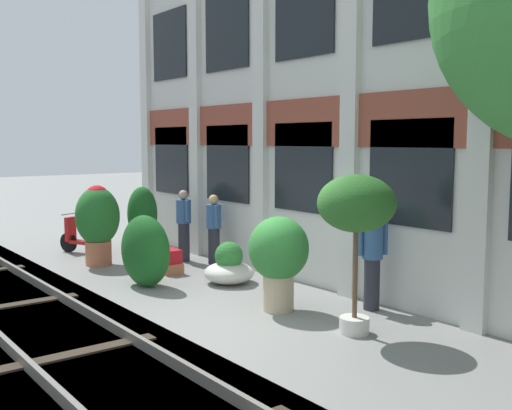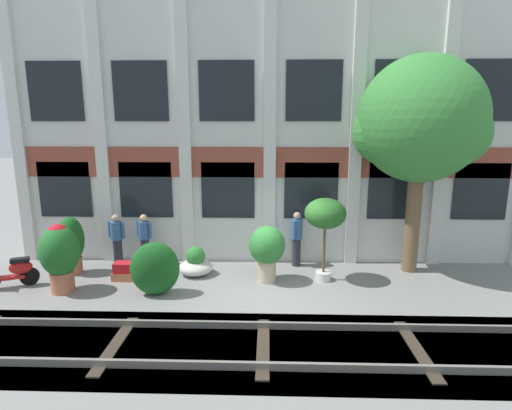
{
  "view_description": "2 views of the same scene",
  "coord_description": "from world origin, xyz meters",
  "px_view_note": "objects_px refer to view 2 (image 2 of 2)",
  "views": [
    {
      "loc": [
        7.24,
        -5.21,
        2.76
      ],
      "look_at": [
        -1.35,
        1.44,
        1.59
      ],
      "focal_mm": 42.0,
      "sensor_mm": 36.0,
      "label": 1
    },
    {
      "loc": [
        -0.04,
        -9.39,
        4.23
      ],
      "look_at": [
        -0.39,
        1.88,
        1.92
      ],
      "focal_mm": 28.0,
      "sensor_mm": 36.0,
      "label": 2
    }
  ],
  "objects_px": {
    "potted_plant_ribbed_drum": "(60,253)",
    "potted_plant_wide_bowl": "(196,264)",
    "resident_watching_tracks": "(297,237)",
    "potted_plant_stone_basin": "(267,248)",
    "potted_plant_glazed_jar": "(71,243)",
    "topiary_hedge": "(155,269)",
    "broadleaf_tree": "(420,124)",
    "resident_near_plants": "(117,240)",
    "potted_plant_low_pan": "(325,216)",
    "resident_by_doorway": "(145,238)",
    "scooter_near_curb": "(12,271)",
    "potted_plant_square_trough": "(131,272)"
  },
  "relations": [
    {
      "from": "topiary_hedge",
      "to": "potted_plant_wide_bowl",
      "type": "bearing_deg",
      "value": 61.41
    },
    {
      "from": "potted_plant_square_trough",
      "to": "resident_near_plants",
      "type": "xyz_separation_m",
      "value": [
        -0.67,
        0.88,
        0.64
      ]
    },
    {
      "from": "potted_plant_wide_bowl",
      "to": "resident_near_plants",
      "type": "relative_size",
      "value": 0.6
    },
    {
      "from": "potted_plant_low_pan",
      "to": "potted_plant_stone_basin",
      "type": "bearing_deg",
      "value": -175.34
    },
    {
      "from": "potted_plant_square_trough",
      "to": "potted_plant_wide_bowl",
      "type": "height_order",
      "value": "potted_plant_wide_bowl"
    },
    {
      "from": "potted_plant_ribbed_drum",
      "to": "resident_watching_tracks",
      "type": "relative_size",
      "value": 1.07
    },
    {
      "from": "scooter_near_curb",
      "to": "resident_by_doorway",
      "type": "xyz_separation_m",
      "value": [
        2.96,
        1.83,
        0.4
      ]
    },
    {
      "from": "broadleaf_tree",
      "to": "potted_plant_stone_basin",
      "type": "xyz_separation_m",
      "value": [
        -4.17,
        -0.94,
        -3.29
      ]
    },
    {
      "from": "resident_by_doorway",
      "to": "topiary_hedge",
      "type": "xyz_separation_m",
      "value": [
        0.92,
        -2.17,
        -0.15
      ]
    },
    {
      "from": "potted_plant_square_trough",
      "to": "scooter_near_curb",
      "type": "height_order",
      "value": "scooter_near_curb"
    },
    {
      "from": "broadleaf_tree",
      "to": "resident_near_plants",
      "type": "height_order",
      "value": "broadleaf_tree"
    },
    {
      "from": "potted_plant_square_trough",
      "to": "potted_plant_wide_bowl",
      "type": "distance_m",
      "value": 1.78
    },
    {
      "from": "scooter_near_curb",
      "to": "resident_by_doorway",
      "type": "relative_size",
      "value": 0.83
    },
    {
      "from": "scooter_near_curb",
      "to": "resident_watching_tracks",
      "type": "height_order",
      "value": "resident_watching_tracks"
    },
    {
      "from": "potted_plant_stone_basin",
      "to": "topiary_hedge",
      "type": "relative_size",
      "value": 1.14
    },
    {
      "from": "potted_plant_wide_bowl",
      "to": "potted_plant_low_pan",
      "type": "bearing_deg",
      "value": -5.07
    },
    {
      "from": "potted_plant_ribbed_drum",
      "to": "resident_near_plants",
      "type": "distance_m",
      "value": 1.91
    },
    {
      "from": "potted_plant_low_pan",
      "to": "resident_by_doorway",
      "type": "relative_size",
      "value": 1.46
    },
    {
      "from": "broadleaf_tree",
      "to": "resident_watching_tracks",
      "type": "xyz_separation_m",
      "value": [
        -3.28,
        0.31,
        -3.34
      ]
    },
    {
      "from": "potted_plant_low_pan",
      "to": "resident_watching_tracks",
      "type": "relative_size",
      "value": 1.38
    },
    {
      "from": "potted_plant_square_trough",
      "to": "scooter_near_curb",
      "type": "relative_size",
      "value": 0.77
    },
    {
      "from": "resident_by_doorway",
      "to": "resident_watching_tracks",
      "type": "relative_size",
      "value": 0.94
    },
    {
      "from": "topiary_hedge",
      "to": "resident_near_plants",
      "type": "bearing_deg",
      "value": 131.83
    },
    {
      "from": "potted_plant_glazed_jar",
      "to": "topiary_hedge",
      "type": "bearing_deg",
      "value": -26.13
    },
    {
      "from": "scooter_near_curb",
      "to": "resident_by_doorway",
      "type": "bearing_deg",
      "value": -172.73
    },
    {
      "from": "potted_plant_glazed_jar",
      "to": "resident_near_plants",
      "type": "relative_size",
      "value": 1.02
    },
    {
      "from": "potted_plant_glazed_jar",
      "to": "potted_plant_wide_bowl",
      "type": "xyz_separation_m",
      "value": [
        3.52,
        0.04,
        -0.61
      ]
    },
    {
      "from": "scooter_near_curb",
      "to": "resident_watching_tracks",
      "type": "distance_m",
      "value": 7.8
    },
    {
      "from": "potted_plant_low_pan",
      "to": "resident_watching_tracks",
      "type": "xyz_separation_m",
      "value": [
        -0.67,
        1.12,
        -0.91
      ]
    },
    {
      "from": "potted_plant_glazed_jar",
      "to": "potted_plant_wide_bowl",
      "type": "relative_size",
      "value": 1.71
    },
    {
      "from": "potted_plant_glazed_jar",
      "to": "topiary_hedge",
      "type": "distance_m",
      "value": 3.08
    },
    {
      "from": "resident_near_plants",
      "to": "broadleaf_tree",
      "type": "bearing_deg",
      "value": 101.88
    },
    {
      "from": "broadleaf_tree",
      "to": "resident_near_plants",
      "type": "bearing_deg",
      "value": -179.48
    },
    {
      "from": "scooter_near_curb",
      "to": "topiary_hedge",
      "type": "relative_size",
      "value": 0.95
    },
    {
      "from": "potted_plant_stone_basin",
      "to": "topiary_hedge",
      "type": "xyz_separation_m",
      "value": [
        -2.79,
        -0.95,
        -0.25
      ]
    },
    {
      "from": "potted_plant_low_pan",
      "to": "potted_plant_square_trough",
      "type": "bearing_deg",
      "value": -178.4
    },
    {
      "from": "potted_plant_ribbed_drum",
      "to": "potted_plant_low_pan",
      "type": "bearing_deg",
      "value": 8.3
    },
    {
      "from": "potted_plant_stone_basin",
      "to": "potted_plant_ribbed_drum",
      "type": "xyz_separation_m",
      "value": [
        -5.22,
        -0.86,
        0.11
      ]
    },
    {
      "from": "potted_plant_glazed_jar",
      "to": "resident_watching_tracks",
      "type": "relative_size",
      "value": 1.0
    },
    {
      "from": "scooter_near_curb",
      "to": "potted_plant_wide_bowl",
      "type": "bearing_deg",
      "value": 168.37
    },
    {
      "from": "broadleaf_tree",
      "to": "potted_plant_low_pan",
      "type": "distance_m",
      "value": 3.66
    },
    {
      "from": "potted_plant_ribbed_drum",
      "to": "topiary_hedge",
      "type": "relative_size",
      "value": 1.31
    },
    {
      "from": "potted_plant_square_trough",
      "to": "topiary_hedge",
      "type": "relative_size",
      "value": 0.73
    },
    {
      "from": "broadleaf_tree",
      "to": "potted_plant_ribbed_drum",
      "type": "xyz_separation_m",
      "value": [
        -9.39,
        -1.8,
        -3.19
      ]
    },
    {
      "from": "potted_plant_low_pan",
      "to": "topiary_hedge",
      "type": "distance_m",
      "value": 4.61
    },
    {
      "from": "broadleaf_tree",
      "to": "topiary_hedge",
      "type": "height_order",
      "value": "broadleaf_tree"
    },
    {
      "from": "resident_by_doorway",
      "to": "potted_plant_square_trough",
      "type": "bearing_deg",
      "value": 19.51
    },
    {
      "from": "potted_plant_ribbed_drum",
      "to": "potted_plant_wide_bowl",
      "type": "height_order",
      "value": "potted_plant_ribbed_drum"
    },
    {
      "from": "potted_plant_glazed_jar",
      "to": "topiary_hedge",
      "type": "relative_size",
      "value": 1.22
    },
    {
      "from": "potted_plant_wide_bowl",
      "to": "scooter_near_curb",
      "type": "height_order",
      "value": "scooter_near_curb"
    }
  ]
}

